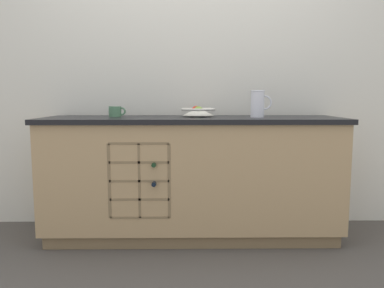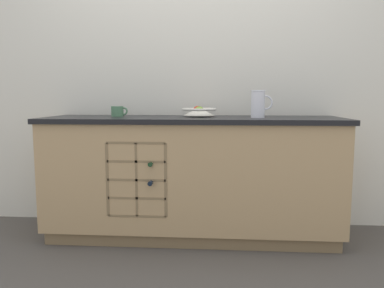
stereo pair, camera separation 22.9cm
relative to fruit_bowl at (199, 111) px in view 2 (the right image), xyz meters
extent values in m
plane|color=#4C4742|center=(-0.05, -0.09, -0.92)|extent=(14.00, 14.00, 0.00)
cube|color=silver|center=(-0.05, 0.27, 0.35)|extent=(4.49, 0.06, 2.55)
cube|color=olive|center=(-0.05, -0.09, -0.88)|extent=(2.03, 0.51, 0.09)
cube|color=tan|center=(-0.05, -0.09, -0.45)|extent=(2.09, 0.57, 0.76)
cube|color=black|center=(-0.05, -0.09, -0.06)|extent=(2.13, 0.61, 0.03)
cube|color=olive|center=(-0.39, -0.27, -0.44)|extent=(0.39, 0.01, 0.50)
cube|color=olive|center=(-0.59, -0.32, -0.44)|extent=(0.02, 0.10, 0.50)
cube|color=olive|center=(-0.20, -0.32, -0.44)|extent=(0.02, 0.10, 0.50)
cube|color=olive|center=(-0.39, -0.32, -0.69)|extent=(0.39, 0.10, 0.02)
cube|color=olive|center=(-0.39, -0.32, -0.57)|extent=(0.39, 0.10, 0.02)
cube|color=olive|center=(-0.39, -0.32, -0.44)|extent=(0.39, 0.10, 0.02)
cube|color=olive|center=(-0.39, -0.32, -0.32)|extent=(0.39, 0.10, 0.02)
cube|color=olive|center=(-0.39, -0.32, -0.20)|extent=(0.39, 0.10, 0.02)
cube|color=olive|center=(-0.39, -0.32, -0.44)|extent=(0.02, 0.10, 0.50)
cylinder|color=black|center=(-0.30, -0.23, -0.46)|extent=(0.08, 0.20, 0.08)
cylinder|color=black|center=(-0.30, -0.37, -0.46)|extent=(0.03, 0.09, 0.03)
cylinder|color=#19381E|center=(-0.30, -0.21, -0.33)|extent=(0.08, 0.20, 0.08)
cylinder|color=#19381E|center=(-0.30, -0.36, -0.33)|extent=(0.03, 0.09, 0.03)
cylinder|color=silver|center=(0.00, 0.00, -0.04)|extent=(0.11, 0.11, 0.01)
cone|color=silver|center=(0.00, 0.00, 0.00)|extent=(0.23, 0.23, 0.05)
torus|color=silver|center=(0.00, 0.00, 0.01)|extent=(0.25, 0.25, 0.02)
sphere|color=#7FA838|center=(0.00, -0.01, 0.00)|extent=(0.07, 0.07, 0.07)
sphere|color=red|center=(-0.01, 0.05, 0.00)|extent=(0.07, 0.07, 0.07)
cylinder|color=white|center=(0.42, -0.11, 0.05)|extent=(0.10, 0.10, 0.19)
torus|color=white|center=(0.42, -0.11, 0.15)|extent=(0.10, 0.10, 0.01)
torus|color=white|center=(0.47, -0.11, 0.06)|extent=(0.10, 0.01, 0.10)
cylinder|color=#4C7A56|center=(-0.61, -0.02, 0.00)|extent=(0.09, 0.09, 0.08)
torus|color=#4C7A56|center=(-0.56, -0.02, 0.00)|extent=(0.06, 0.01, 0.06)
camera|label=1|loc=(-0.08, -2.77, 0.10)|focal=35.00mm
camera|label=2|loc=(0.15, -2.76, 0.10)|focal=35.00mm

